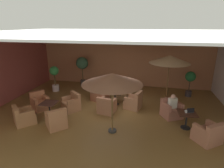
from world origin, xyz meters
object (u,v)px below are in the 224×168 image
Objects in this scene: cafe_table_front_left at (187,116)px; potted_tree_mid_right at (82,65)px; armchair_front_right_north at (40,103)px; open_laptop at (190,111)px; armchair_mid_center_west at (124,93)px; armchair_front_left_east at (208,134)px; armchair_front_right_west at (72,104)px; potted_tree_mid_left at (55,76)px; armchair_mid_center_north at (99,95)px; potted_tree_left_corner at (190,80)px; armchair_front_right_south at (56,120)px; armchair_mid_center_south at (134,102)px; patio_umbrella_tall_red at (170,60)px; cafe_table_mid_center at (115,95)px; armchair_front_right_east at (24,117)px; patio_umbrella_center_beige at (112,79)px; iced_drink_cup at (186,111)px; armchair_mid_center_east at (107,106)px; armchair_front_left_north at (171,110)px; patron_blue_shirt at (173,102)px.

cafe_table_front_left is 0.39× the size of potted_tree_mid_right.
armchair_front_right_north is 2.76× the size of open_laptop.
potted_tree_mid_right is (-3.07, 1.56, 1.15)m from armchair_mid_center_west.
armchair_front_left_east is 0.55× the size of potted_tree_mid_right.
potted_tree_mid_left reaches higher than armchair_front_right_west.
armchair_mid_center_north is 0.68× the size of potted_tree_left_corner.
armchair_front_left_east is at bearing -14.11° from armchair_front_right_west.
armchair_front_right_south is at bearing -140.78° from potted_tree_left_corner.
potted_tree_mid_right is (-3.74, 2.84, 1.14)m from armchair_mid_center_south.
potted_tree_mid_left reaches higher than armchair_mid_center_north.
armchair_mid_center_south is at bearing 141.43° from armchair_front_left_east.
armchair_mid_center_south is at bearing -142.40° from patio_umbrella_tall_red.
cafe_table_mid_center is at bearing 152.13° from cafe_table_front_left.
armchair_front_left_east is 8.45m from potted_tree_mid_right.
patio_umbrella_center_beige is (3.80, 0.16, 1.85)m from armchair_front_right_east.
armchair_front_left_east is 5.04m from armchair_mid_center_west.
armchair_front_right_east is at bearing -178.49° from armchair_front_left_east.
armchair_front_right_north is 0.94× the size of armchair_front_right_east.
armchair_mid_center_east is at bearing 168.13° from iced_drink_cup.
armchair_mid_center_east is (0.76, -1.43, 0.00)m from armchair_mid_center_north.
cafe_table_mid_center is at bearing 163.46° from armchair_front_left_north.
armchair_front_right_west is 1.60× the size of patron_blue_shirt.
armchair_front_left_north is 0.66× the size of potted_tree_mid_left.
armchair_front_right_west reaches higher than cafe_table_mid_center.
patio_umbrella_tall_red reaches higher than cafe_table_front_left.
armchair_front_left_north is at bearing 3.89° from armchair_mid_center_east.
armchair_mid_center_west is at bearing 74.77° from armchair_mid_center_east.
armchair_mid_center_south is at bearing 30.90° from armchair_mid_center_east.
cafe_table_front_left is at bearing -27.87° from cafe_table_mid_center.
patron_blue_shirt reaches higher than armchair_front_right_north.
armchair_front_left_north is 7.21m from potted_tree_mid_left.
armchair_mid_center_west is (0.34, 0.99, -0.22)m from cafe_table_mid_center.
armchair_front_left_north is 0.97× the size of armchair_front_left_east.
armchair_mid_center_east is at bearing -30.63° from potted_tree_mid_left.
armchair_front_left_east is 1.14m from open_laptop.
cafe_table_mid_center is at bearing 55.71° from armchair_front_right_south.
armchair_mid_center_west is at bearing 23.97° from armchair_mid_center_north.
armchair_front_right_west is 5.25m from iced_drink_cup.
open_laptop is at bearing 9.32° from armchair_front_right_east.
armchair_mid_center_west is (3.90, 2.32, -0.02)m from armchair_front_right_north.
armchair_front_left_north is 0.44× the size of patio_umbrella_center_beige.
armchair_front_left_east is 1.09× the size of armchair_front_right_north.
armchair_front_right_west is 5.38m from open_laptop.
potted_tree_left_corner is at bearing 39.22° from armchair_front_right_south.
armchair_mid_center_south is at bearing -16.40° from cafe_table_mid_center.
armchair_mid_center_east is (-4.09, 1.56, 0.00)m from armchair_front_left_east.
armchair_front_right_south is 0.45× the size of patio_umbrella_center_beige.
armchair_front_right_north is at bearing -146.14° from armchair_mid_center_north.
armchair_front_right_north is 0.67× the size of potted_tree_left_corner.
armchair_mid_center_north is (-0.97, 0.41, -0.22)m from cafe_table_mid_center.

